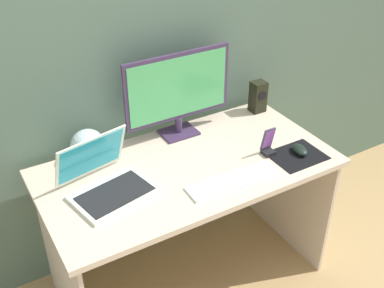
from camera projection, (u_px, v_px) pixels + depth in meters
ground_plane at (189, 276)px, 2.59m from camera, size 8.00×8.00×0.00m
wall_back at (143, 31)px, 2.21m from camera, size 6.00×0.04×2.50m
desk at (188, 192)px, 2.27m from camera, size 1.36×0.70×0.74m
monitor at (178, 91)px, 2.30m from camera, size 0.56×0.14×0.43m
speaker_right at (258, 97)px, 2.58m from camera, size 0.08×0.07×0.17m
laptop at (106, 181)px, 2.01m from camera, size 0.39×0.37×0.23m
fishbowl at (88, 146)px, 2.18m from camera, size 0.16×0.16×0.16m
keyboard_external at (233, 181)px, 2.08m from camera, size 0.43×0.13×0.01m
mousepad at (297, 156)px, 2.25m from camera, size 0.25×0.20×0.00m
mouse at (300, 150)px, 2.26m from camera, size 0.08×0.11×0.04m
phone_in_dock at (268, 145)px, 2.25m from camera, size 0.06×0.06×0.14m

